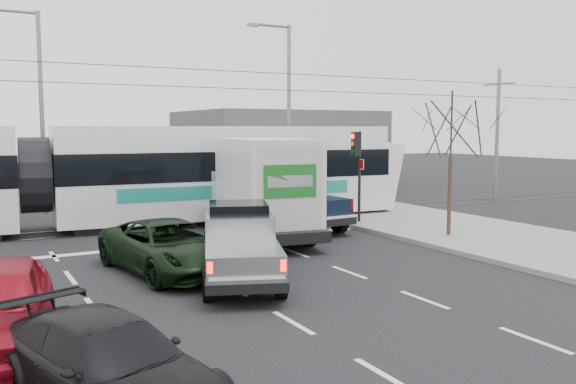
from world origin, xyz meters
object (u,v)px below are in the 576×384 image
traffic_signal (357,157)px  street_lamp_far (37,100)px  street_lamp_near (286,103)px  tram (33,177)px  silver_pickup (240,243)px  dark_car (108,364)px  green_car (169,247)px  box_truck (261,189)px  navy_pickup (290,200)px  bare_tree (451,130)px

traffic_signal → street_lamp_far: (-10.66, 9.50, 2.37)m
street_lamp_near → tram: 13.16m
street_lamp_far → silver_pickup: (3.03, -15.19, -4.17)m
street_lamp_near → dark_car: street_lamp_near is taller
green_car → silver_pickup: bearing=-54.9°
box_truck → dark_car: bearing=-116.4°
traffic_signal → box_truck: (-4.60, -0.76, -1.00)m
silver_pickup → street_lamp_far: bearing=122.2°
street_lamp_near → navy_pickup: street_lamp_near is taller
street_lamp_far → silver_pickup: bearing=-78.7°
box_truck → navy_pickup: 2.67m
silver_pickup → dark_car: size_ratio=1.26×
street_lamp_near → tram: street_lamp_near is taller
dark_car → bare_tree: bearing=10.8°
street_lamp_near → tram: size_ratio=0.31×
bare_tree → silver_pickup: size_ratio=0.91×
street_lamp_far → navy_pickup: bearing=-46.9°
bare_tree → dark_car: (-13.36, -7.53, -3.16)m
silver_pickup → box_truck: 5.84m
street_lamp_near → bare_tree: bearing=-88.6°
street_lamp_far → dark_car: 21.56m
traffic_signal → dark_car: 16.94m
street_lamp_far → green_car: size_ratio=1.78×
box_truck → green_car: bearing=-133.3°
street_lamp_near → green_car: (-9.87, -11.69, -4.41)m
traffic_signal → green_car: 10.16m
tram → box_truck: (6.89, -4.82, -0.35)m
green_car → street_lamp_far: bearing=88.6°
street_lamp_near → green_car: 15.93m
street_lamp_far → tram: 6.28m
tram → box_truck: size_ratio=3.95×
traffic_signal → box_truck: size_ratio=0.49×
tram → box_truck: bearing=-30.9°
silver_pickup → navy_pickup: navy_pickup is taller
box_truck → traffic_signal: bearing=18.3°
bare_tree → navy_pickup: 6.66m
bare_tree → street_lamp_near: (-0.29, 11.50, 1.32)m
street_lamp_near → dark_car: (-13.07, -19.03, -4.48)m
silver_pickup → box_truck: box_truck is taller
navy_pickup → bare_tree: bearing=-56.0°
navy_pickup → green_car: bearing=-145.5°
tram → bare_tree: bearing=-28.5°
street_lamp_far → tram: (-0.83, -5.44, -3.03)m
box_truck → dark_car: box_truck is taller
navy_pickup → silver_pickup: bearing=-131.2°
bare_tree → dark_car: size_ratio=1.15×
street_lamp_near → silver_pickup: bearing=-122.7°
traffic_signal → box_truck: 4.77m
green_car → street_lamp_near: bearing=41.6°
tram → silver_pickup: (3.86, -9.75, -1.14)m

